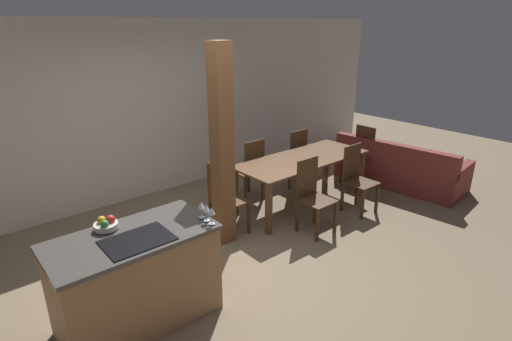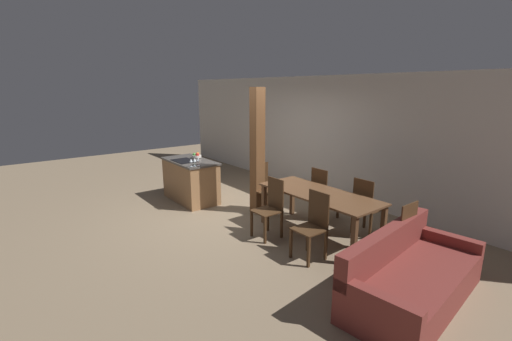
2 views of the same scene
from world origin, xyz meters
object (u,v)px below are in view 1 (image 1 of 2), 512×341
object	(u,v)px
dining_chair_far_right	(294,157)
fruit_bowl	(106,224)
wine_glass_far	(201,206)
couch	(399,169)
dining_chair_near_right	(357,178)
dining_chair_far_left	(250,169)
wine_glass_middle	(206,209)
kitchen_island	(137,279)
wine_glass_near	(211,212)
dining_table	(302,164)
dining_chair_foot_end	(360,154)
timber_post	(222,149)
dining_chair_head_end	(224,199)
dining_chair_near_left	(313,195)

from	to	relation	value
dining_chair_far_right	fruit_bowl	bearing A→B (deg)	18.69
wine_glass_far	couch	distance (m)	4.34
wine_glass_far	couch	bearing A→B (deg)	5.87
dining_chair_near_right	dining_chair_far_left	world-z (taller)	same
dining_chair_near_right	wine_glass_middle	bearing A→B (deg)	-172.49
wine_glass_far	kitchen_island	bearing A→B (deg)	168.31
wine_glass_near	wine_glass_middle	bearing A→B (deg)	90.00
dining_table	dining_chair_foot_end	bearing A→B (deg)	0.00
couch	dining_table	bearing A→B (deg)	68.98
wine_glass_far	dining_table	xyz separation A→B (m)	(2.36, 0.94, -0.38)
dining_chair_foot_end	couch	distance (m)	0.72
dining_chair_foot_end	fruit_bowl	bearing A→B (deg)	-82.85
couch	dining_chair_near_right	bearing A→B (deg)	89.54
wine_glass_near	timber_post	world-z (taller)	timber_post
dining_chair_far_right	dining_chair_head_end	xyz separation A→B (m)	(-1.91, -0.64, 0.00)
fruit_bowl	dining_chair_near_left	world-z (taller)	fruit_bowl
kitchen_island	dining_chair_near_left	size ratio (longest dim) A/B	1.44
dining_table	dining_chair_near_right	distance (m)	0.81
dining_chair_near_right	dining_chair_far_right	xyz separation A→B (m)	(0.00, 1.29, 0.00)
dining_chair_foot_end	couch	world-z (taller)	dining_chair_foot_end
wine_glass_near	dining_chair_near_right	distance (m)	2.91
dining_chair_far_right	dining_chair_head_end	world-z (taller)	same
fruit_bowl	dining_chair_foot_end	size ratio (longest dim) A/B	0.21
wine_glass_near	dining_chair_foot_end	distance (m)	3.98
dining_chair_near_left	timber_post	distance (m)	1.37
wine_glass_near	dining_chair_near_right	world-z (taller)	wine_glass_near
wine_glass_far	dining_chair_far_right	world-z (taller)	wine_glass_far
dining_chair_near_right	dining_chair_far_left	distance (m)	1.60
wine_glass_far	couch	size ratio (longest dim) A/B	0.07
dining_table	dining_chair_near_left	xyz separation A→B (m)	(-0.47, -0.64, -0.15)
dining_table	dining_chair_near_left	bearing A→B (deg)	-126.38
wine_glass_far	dining_chair_near_left	xyz separation A→B (m)	(1.88, 0.29, -0.53)
fruit_bowl	dining_chair_head_end	distance (m)	1.83
dining_table	dining_chair_head_end	world-z (taller)	dining_chair_head_end
kitchen_island	dining_chair_near_right	bearing A→B (deg)	2.66
fruit_bowl	dining_chair_foot_end	xyz separation A→B (m)	(4.55, 0.57, -0.45)
dining_table	dining_chair_far_right	size ratio (longest dim) A/B	2.14
dining_table	dining_chair_far_right	distance (m)	0.81
kitchen_island	timber_post	size ratio (longest dim) A/B	0.58
dining_chair_near_left	dining_chair_foot_end	distance (m)	2.01
dining_table	couch	size ratio (longest dim) A/B	0.98
wine_glass_middle	dining_table	xyz separation A→B (m)	(2.36, 1.02, -0.38)
wine_glass_middle	dining_chair_far_right	world-z (taller)	wine_glass_middle
dining_table	dining_chair_near_left	size ratio (longest dim) A/B	2.14
wine_glass_near	dining_chair_head_end	xyz separation A→B (m)	(0.92, 1.10, -0.53)
wine_glass_near	dining_chair_foot_end	size ratio (longest dim) A/B	0.16
wine_glass_far	dining_table	world-z (taller)	wine_glass_far
couch	kitchen_island	bearing A→B (deg)	87.30
dining_chair_far_right	kitchen_island	bearing A→B (deg)	22.67
kitchen_island	dining_table	world-z (taller)	kitchen_island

